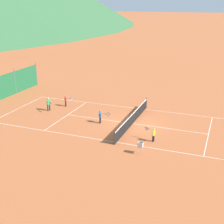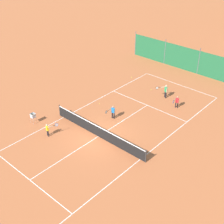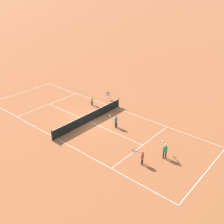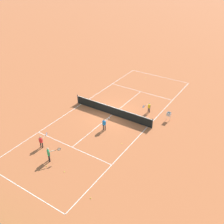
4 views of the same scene
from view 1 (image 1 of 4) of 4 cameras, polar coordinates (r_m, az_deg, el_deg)
name	(u,v)px [view 1 (image 1 of 4)]	position (r m, az deg, el deg)	size (l,w,h in m)	color
ground_plane	(133,124)	(27.35, 3.81, -2.14)	(600.00, 600.00, 0.00)	#B25B33
court_line_markings	(133,124)	(27.35, 3.81, -2.13)	(8.25, 23.85, 0.01)	white
tennis_net	(133,118)	(27.17, 3.83, -1.16)	(9.18, 0.08, 1.06)	#2D2D2D
player_far_service	(66,100)	(31.94, -8.41, 2.19)	(0.37, 1.01, 1.14)	black
player_far_baseline	(49,103)	(30.88, -11.52, 1.57)	(0.88, 0.88, 1.31)	black
player_near_service	(153,134)	(23.88, 7.49, -3.93)	(0.58, 0.89, 1.09)	black
player_near_baseline	(101,116)	(27.18, -2.09, -0.65)	(0.41, 1.04, 1.21)	black
tennis_ball_near_corner	(35,116)	(29.86, -13.88, -0.72)	(0.07, 0.07, 0.07)	#CCE033
tennis_ball_service_box	(78,132)	(25.71, -6.27, -3.60)	(0.07, 0.07, 0.07)	#CCE033
tennis_ball_mid_court	(4,127)	(28.04, -19.15, -2.60)	(0.07, 0.07, 0.07)	#CCE033
tennis_ball_by_net_left	(42,110)	(31.25, -12.67, 0.30)	(0.07, 0.07, 0.07)	#CCE033
ball_hopper	(140,145)	(21.86, 5.20, -6.11)	(0.36, 0.36, 0.89)	#B7B7BC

